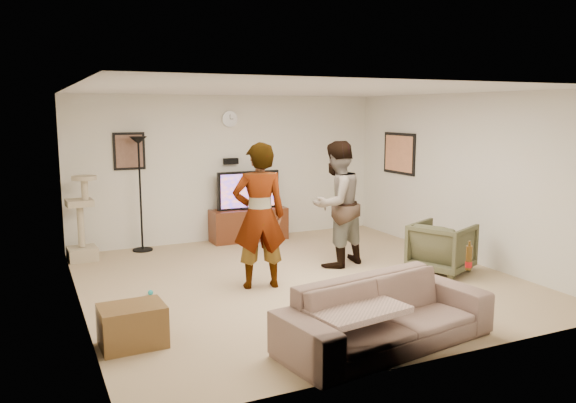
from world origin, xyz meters
name	(u,v)px	position (x,y,z in m)	size (l,w,h in m)	color
floor	(299,281)	(0.00, 0.00, -0.01)	(5.50, 5.50, 0.02)	tan
ceiling	(299,89)	(0.00, 0.00, 2.51)	(5.50, 5.50, 0.02)	silver
wall_back	(230,168)	(0.00, 2.75, 1.25)	(5.50, 0.04, 2.50)	white
wall_front	(437,226)	(0.00, -2.75, 1.25)	(5.50, 0.04, 2.50)	white
wall_left	(76,202)	(-2.75, 0.00, 1.25)	(0.04, 5.50, 2.50)	white
wall_right	(463,177)	(2.75, 0.00, 1.25)	(0.04, 5.50, 2.50)	white
wall_clock	(230,119)	(0.00, 2.72, 2.10)	(0.26, 0.26, 0.04)	white
wall_speaker	(231,161)	(0.00, 2.69, 1.38)	(0.25, 0.10, 0.10)	black
picture_back	(129,151)	(-1.70, 2.73, 1.60)	(0.42, 0.03, 0.52)	brown
picture_right	(399,153)	(2.73, 1.60, 1.50)	(0.03, 0.78, 0.62)	tan
tv_stand	(249,224)	(0.25, 2.50, 0.28)	(1.33, 0.45, 0.56)	#492212
console_box	(263,242)	(0.34, 2.11, 0.04)	(0.40, 0.30, 0.07)	#BBBBC0
tv	(248,190)	(0.25, 2.50, 0.88)	(1.11, 0.08, 0.66)	black
tv_screen	(249,190)	(0.25, 2.46, 0.88)	(1.02, 0.01, 0.58)	orange
floor_lamp	(140,195)	(-1.59, 2.52, 0.92)	(0.32, 0.32, 1.84)	black
cat_tree	(80,218)	(-2.53, 2.31, 0.65)	(0.41, 0.41, 1.30)	#B3A78B
person_left	(259,216)	(-0.59, -0.06, 0.93)	(0.68, 0.44, 1.86)	gray
person_right	(336,204)	(0.81, 0.43, 0.91)	(0.88, 0.69, 1.82)	#344B7F
sofa	(386,314)	(-0.18, -2.29, 0.32)	(2.18, 0.85, 0.64)	#796057
throw_blanket	(352,308)	(-0.56, -2.29, 0.43)	(0.90, 0.70, 0.06)	#C29F94
beer_bottle	(469,258)	(0.82, -2.29, 0.76)	(0.06, 0.06, 0.25)	#54370F
armchair	(442,247)	(1.98, -0.50, 0.35)	(0.75, 0.77, 0.70)	#41422D
side_table	(132,326)	(-2.40, -1.27, 0.20)	(0.61, 0.45, 0.40)	brown
toy_ball	(150,293)	(-1.94, 0.19, 0.03)	(0.07, 0.07, 0.07)	#22A7B0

